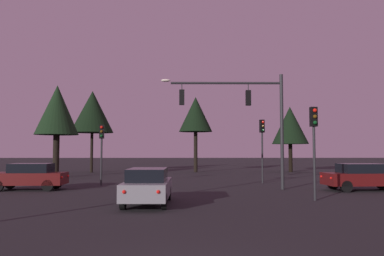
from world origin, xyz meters
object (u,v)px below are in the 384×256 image
car_crossing_left (29,176)px  tree_left_far (196,115)px  tree_behind_sign (290,126)px  tree_center_horizon (57,111)px  traffic_light_corner_right (314,134)px  traffic_signal_mast_arm (246,109)px  traffic_light_corner_left (102,142)px  traffic_light_median (262,138)px  car_crossing_right (364,176)px  car_nearside_lane (148,186)px  tree_right_cluster (92,112)px

car_crossing_left → tree_left_far: 21.04m
tree_behind_sign → tree_center_horizon: bearing=-160.3°
car_crossing_left → tree_left_far: size_ratio=0.54×
traffic_light_corner_right → tree_center_horizon: bearing=138.8°
traffic_signal_mast_arm → traffic_light_corner_left: 9.53m
traffic_light_corner_right → traffic_light_median: bearing=93.6°
traffic_light_median → traffic_light_corner_left: bearing=-170.6°
car_crossing_left → car_crossing_right: 19.10m
car_crossing_right → tree_left_far: (-9.16, 18.32, 5.22)m
traffic_light_corner_left → car_crossing_right: size_ratio=0.85×
traffic_signal_mast_arm → tree_center_horizon: (-14.50, 9.86, 0.93)m
traffic_light_median → tree_behind_sign: tree_behind_sign is taller
traffic_light_corner_left → traffic_light_corner_right: bearing=-32.9°
car_nearside_lane → tree_right_cluster: 25.13m
traffic_light_corner_left → tree_behind_sign: tree_behind_sign is taller
traffic_signal_mast_arm → car_crossing_left: size_ratio=1.70×
traffic_signal_mast_arm → car_nearside_lane: (-5.10, -6.11, -3.90)m
car_crossing_right → tree_left_far: size_ratio=0.59×
traffic_light_median → tree_right_cluster: 20.02m
car_crossing_left → traffic_light_corner_left: bearing=36.7°
traffic_light_corner_left → tree_left_far: bearing=67.1°
tree_center_horizon → traffic_light_median: bearing=-19.1°
tree_behind_sign → traffic_light_median: bearing=-112.6°
traffic_light_median → tree_right_cluster: tree_right_cluster is taller
car_nearside_lane → tree_center_horizon: bearing=120.5°
traffic_light_median → traffic_signal_mast_arm: bearing=-112.8°
traffic_signal_mast_arm → traffic_light_corner_right: (2.36, -4.91, -1.67)m
car_crossing_right → tree_right_cluster: bearing=138.3°
tree_behind_sign → tree_left_far: tree_left_far is taller
car_crossing_right → tree_left_far: tree_left_far is taller
tree_left_far → tree_right_cluster: bearing=-176.7°
traffic_signal_mast_arm → traffic_light_corner_left: (-9.01, 2.45, -1.89)m
car_crossing_left → traffic_light_corner_right: bearing=-17.6°
tree_behind_sign → car_nearside_lane: bearing=-117.7°
traffic_light_corner_right → car_nearside_lane: (-7.47, -1.20, -2.23)m
tree_behind_sign → tree_center_horizon: tree_center_horizon is taller
traffic_light_corner_left → car_crossing_right: traffic_light_corner_left is taller
car_crossing_left → tree_left_far: (9.93, 17.80, 5.22)m
car_crossing_left → car_crossing_right: size_ratio=0.91×
car_crossing_left → tree_right_cluster: size_ratio=0.50×
car_crossing_right → tree_center_horizon: (-21.05, 10.55, 4.83)m
traffic_signal_mast_arm → tree_center_horizon: 17.56m
traffic_light_corner_right → car_crossing_right: bearing=45.2°
traffic_light_corner_left → traffic_signal_mast_arm: bearing=-15.2°
tree_behind_sign → tree_right_cluster: size_ratio=0.82×
traffic_signal_mast_arm → car_nearside_lane: traffic_signal_mast_arm is taller
traffic_light_corner_left → traffic_light_corner_right: (11.38, -7.36, 0.22)m
traffic_light_corner_right → tree_behind_sign: size_ratio=0.62×
car_crossing_left → tree_center_horizon: size_ratio=0.54×
tree_right_cluster → traffic_signal_mast_arm: bearing=-51.9°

